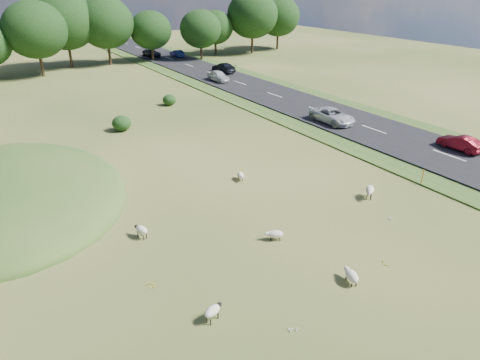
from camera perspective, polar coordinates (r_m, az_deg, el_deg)
name	(u,v)px	position (r m, az deg, el deg)	size (l,w,h in m)	color
ground	(132,134)	(42.40, -14.16, 5.96)	(160.00, 160.00, 0.00)	#314B17
mound	(3,198)	(33.16, -29.08, -2.17)	(16.00, 20.00, 4.00)	#33561E
road	(248,87)	(59.59, 1.11, 12.35)	(8.00, 150.00, 0.25)	black
treeline	(39,29)	(74.88, -25.17, 17.78)	(96.28, 14.66, 11.70)	black
shrubs	(96,116)	(46.74, -18.70, 8.06)	(22.47, 10.03, 1.49)	black
marker_post	(422,177)	(33.33, 23.14, 0.36)	(0.06, 0.06, 1.20)	#D8590C
sheep_0	(351,275)	(21.98, 14.63, -12.22)	(0.78, 1.22, 0.68)	beige
sheep_1	(141,230)	(25.18, -13.03, -6.48)	(0.70, 1.09, 0.76)	beige
sheep_2	(213,311)	(19.33, -3.66, -17.01)	(1.08, 0.72, 0.75)	beige
sheep_3	(275,234)	(24.48, 4.66, -7.21)	(1.09, 0.87, 0.62)	beige
sheep_4	(370,190)	(30.05, 16.93, -1.29)	(1.18, 1.05, 0.88)	beige
sheep_5	(240,175)	(31.45, 0.07, 0.63)	(0.69, 1.09, 0.60)	beige
car_0	(120,35)	(113.41, -15.71, 18.14)	(2.15, 5.29, 1.53)	silver
car_1	(177,53)	(83.27, -8.37, 16.35)	(1.31, 3.77, 1.24)	navy
car_2	(152,53)	(84.51, -11.69, 16.27)	(2.17, 4.71, 1.31)	black
car_3	(224,67)	(68.51, -2.20, 14.77)	(2.01, 4.93, 1.43)	black
car_5	(218,76)	(62.43, -2.90, 13.71)	(1.70, 4.23, 1.44)	silver
car_6	(332,116)	(44.58, 12.21, 8.39)	(2.32, 5.03, 1.40)	silver
car_7	(460,143)	(40.92, 27.32, 4.43)	(1.31, 3.74, 1.23)	maroon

